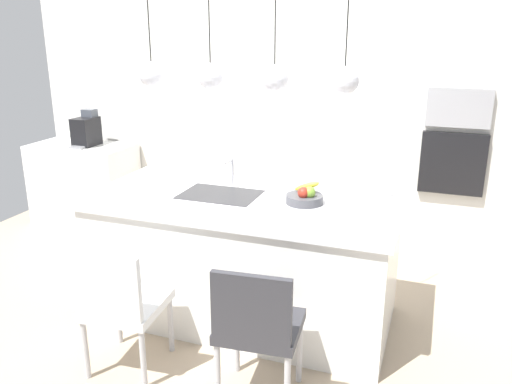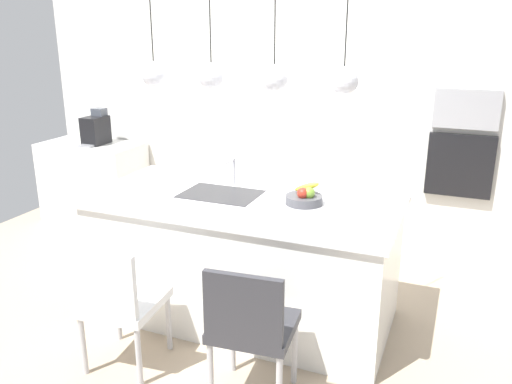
% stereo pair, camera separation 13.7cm
% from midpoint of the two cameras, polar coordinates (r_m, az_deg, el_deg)
% --- Properties ---
extents(floor, '(6.60, 6.60, 0.00)m').
position_cam_midpoint_polar(floor, '(4.10, -2.34, -13.18)').
color(floor, tan).
rests_on(floor, ground).
extents(back_wall, '(6.00, 0.10, 2.60)m').
position_cam_midpoint_polar(back_wall, '(5.15, 4.52, 8.63)').
color(back_wall, silver).
rests_on(back_wall, ground).
extents(kitchen_island, '(2.21, 1.04, 0.94)m').
position_cam_midpoint_polar(kitchen_island, '(3.88, -2.42, -7.17)').
color(kitchen_island, white).
rests_on(kitchen_island, ground).
extents(sink_basin, '(0.56, 0.40, 0.02)m').
position_cam_midpoint_polar(sink_basin, '(3.78, -5.02, -0.35)').
color(sink_basin, '#2D2D30').
rests_on(sink_basin, kitchen_island).
extents(faucet, '(0.02, 0.17, 0.22)m').
position_cam_midpoint_polar(faucet, '(3.92, -3.77, 2.60)').
color(faucet, silver).
rests_on(faucet, kitchen_island).
extents(fruit_bowl, '(0.26, 0.26, 0.16)m').
position_cam_midpoint_polar(fruit_bowl, '(3.57, 4.30, -0.55)').
color(fruit_bowl, '#4C4C51').
rests_on(fruit_bowl, kitchen_island).
extents(side_counter, '(1.10, 0.60, 0.88)m').
position_cam_midpoint_polar(side_counter, '(6.11, -18.90, 0.89)').
color(side_counter, white).
rests_on(side_counter, ground).
extents(coffee_machine, '(0.20, 0.35, 0.38)m').
position_cam_midpoint_polar(coffee_machine, '(5.93, -18.77, 6.39)').
color(coffee_machine, black).
rests_on(coffee_machine, side_counter).
extents(microwave, '(0.54, 0.08, 0.34)m').
position_cam_midpoint_polar(microwave, '(4.88, 20.63, 8.66)').
color(microwave, '#9E9EA3').
rests_on(microwave, back_wall).
extents(oven, '(0.56, 0.08, 0.56)m').
position_cam_midpoint_polar(oven, '(4.97, 20.02, 2.97)').
color(oven, black).
rests_on(oven, back_wall).
extents(chair_near, '(0.49, 0.50, 0.86)m').
position_cam_midpoint_polar(chair_near, '(3.38, -15.73, -11.62)').
color(chair_near, silver).
rests_on(chair_near, ground).
extents(chair_middle, '(0.50, 0.47, 0.88)m').
position_cam_midpoint_polar(chair_middle, '(2.99, -1.21, -14.41)').
color(chair_middle, '#333338').
rests_on(chair_middle, ground).
extents(pendant_light_left, '(0.18, 0.18, 0.78)m').
position_cam_midpoint_polar(pendant_light_left, '(3.85, -12.41, 12.54)').
color(pendant_light_left, silver).
extents(pendant_light_center_left, '(0.18, 0.18, 0.78)m').
position_cam_midpoint_polar(pendant_light_center_left, '(3.63, -6.12, 12.55)').
color(pendant_light_center_left, silver).
extents(pendant_light_center_right, '(0.18, 0.18, 0.78)m').
position_cam_midpoint_polar(pendant_light_center_right, '(3.46, 0.89, 12.40)').
color(pendant_light_center_right, silver).
extents(pendant_light_right, '(0.18, 0.18, 0.78)m').
position_cam_midpoint_polar(pendant_light_right, '(3.33, 8.51, 12.02)').
color(pendant_light_right, silver).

